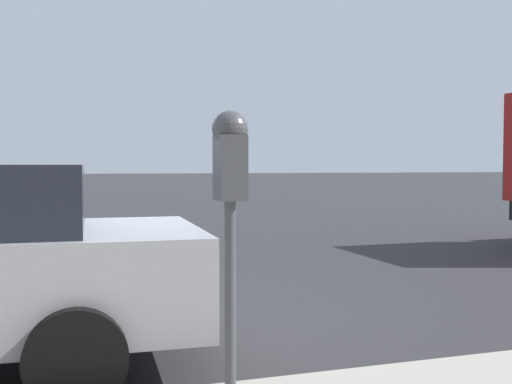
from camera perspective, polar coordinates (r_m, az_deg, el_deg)
ground_plane at (r=5.92m, az=-18.75°, el=-12.43°), size 220.00×220.00×0.00m
parking_meter at (r=3.12m, az=-2.49°, el=0.80°), size 0.21×0.19×1.62m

